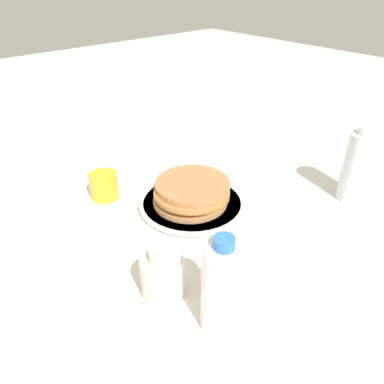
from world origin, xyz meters
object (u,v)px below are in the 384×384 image
pancake_stack (192,192)px  cream_jug (163,275)px  plate (192,203)px  water_bottle_near (358,167)px  water_bottle_mid (222,288)px  juice_glass (104,186)px

pancake_stack → cream_jug: (0.23, 0.18, 0.00)m
plate → water_bottle_near: size_ratio=1.36×
pancake_stack → water_bottle_mid: water_bottle_mid is taller
plate → cream_jug: size_ratio=2.65×
plate → water_bottle_mid: water_bottle_mid is taller
plate → water_bottle_mid: bearing=56.0°
pancake_stack → water_bottle_mid: 0.37m
cream_jug → water_bottle_mid: water_bottle_mid is taller
pancake_stack → juice_glass: size_ratio=2.75×
pancake_stack → cream_jug: bearing=38.4°
cream_jug → juice_glass: bearing=-103.7°
plate → cream_jug: 0.30m
juice_glass → plate: bearing=128.4°
pancake_stack → juice_glass: (0.14, -0.18, -0.01)m
plate → juice_glass: (0.14, -0.18, 0.03)m
plate → water_bottle_mid: 0.37m
cream_jug → water_bottle_mid: bearing=103.1°
cream_jug → water_bottle_near: water_bottle_near is taller
pancake_stack → water_bottle_mid: size_ratio=1.06×
juice_glass → water_bottle_mid: bearing=82.9°
juice_glass → water_bottle_near: size_ratio=0.37×
pancake_stack → cream_jug: 0.30m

